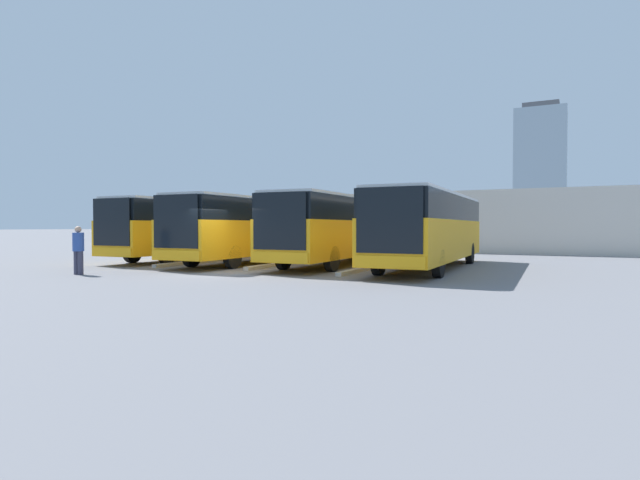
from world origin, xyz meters
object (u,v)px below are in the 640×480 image
at_px(bus_1, 342,227).
at_px(pedestrian, 78,249).
at_px(bus_0, 430,227).
at_px(bus_3, 198,227).
at_px(bus_2, 257,227).

height_order(bus_1, pedestrian, bus_1).
bearing_deg(bus_0, bus_1, -8.20).
bearing_deg(bus_3, bus_2, 169.56).
bearing_deg(bus_3, bus_0, 175.98).
xyz_separation_m(bus_1, bus_3, (8.77, 0.01, 0.00)).
bearing_deg(bus_3, bus_1, 178.08).
height_order(bus_0, bus_1, same).
bearing_deg(pedestrian, bus_2, -104.48).
distance_m(bus_1, bus_3, 8.77).
xyz_separation_m(bus_0, bus_3, (13.15, -0.46, 0.00)).
xyz_separation_m(bus_3, pedestrian, (-2.07, 9.07, -0.81)).
distance_m(bus_0, bus_1, 4.41).
relative_size(bus_0, bus_2, 1.00).
bearing_deg(pedestrian, bus_3, -76.26).
height_order(bus_1, bus_2, same).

